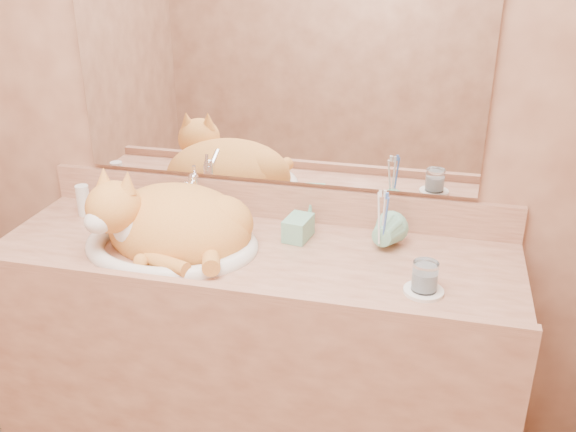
% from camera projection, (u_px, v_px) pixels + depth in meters
% --- Properties ---
extents(wall_back, '(2.40, 0.02, 2.50)m').
position_uv_depth(wall_back, '(274.00, 101.00, 2.02)').
color(wall_back, brown).
rests_on(wall_back, ground).
extents(vanity_counter, '(1.60, 0.55, 0.85)m').
position_uv_depth(vanity_counter, '(255.00, 367.00, 2.12)').
color(vanity_counter, brown).
rests_on(vanity_counter, floor).
extents(mirror, '(1.30, 0.02, 0.80)m').
position_uv_depth(mirror, '(273.00, 56.00, 1.95)').
color(mirror, white).
rests_on(mirror, wall_back).
extents(sink_basin, '(0.60, 0.52, 0.17)m').
position_uv_depth(sink_basin, '(170.00, 222.00, 1.94)').
color(sink_basin, white).
rests_on(sink_basin, vanity_counter).
extents(faucet, '(0.05, 0.13, 0.18)m').
position_uv_depth(faucet, '(195.00, 195.00, 2.12)').
color(faucet, white).
rests_on(faucet, vanity_counter).
extents(cat, '(0.53, 0.46, 0.26)m').
position_uv_depth(cat, '(169.00, 220.00, 1.95)').
color(cat, orange).
rests_on(cat, sink_basin).
extents(soap_dispenser, '(0.08, 0.08, 0.16)m').
position_uv_depth(soap_dispenser, '(292.00, 222.00, 1.95)').
color(soap_dispenser, '#74BA99').
rests_on(soap_dispenser, vanity_counter).
extents(toothbrush_cup, '(0.13, 0.13, 0.10)m').
position_uv_depth(toothbrush_cup, '(381.00, 239.00, 1.91)').
color(toothbrush_cup, '#74BA99').
rests_on(toothbrush_cup, vanity_counter).
extents(toothbrushes, '(0.03, 0.03, 0.20)m').
position_uv_depth(toothbrushes, '(383.00, 217.00, 1.88)').
color(toothbrushes, silver).
rests_on(toothbrushes, toothbrush_cup).
extents(saucer, '(0.11, 0.11, 0.01)m').
position_uv_depth(saucer, '(423.00, 291.00, 1.72)').
color(saucer, white).
rests_on(saucer, vanity_counter).
extents(water_glass, '(0.07, 0.07, 0.08)m').
position_uv_depth(water_glass, '(425.00, 276.00, 1.71)').
color(water_glass, white).
rests_on(water_glass, saucer).
extents(lotion_bottle, '(0.04, 0.04, 0.11)m').
position_uv_depth(lotion_bottle, '(83.00, 200.00, 2.17)').
color(lotion_bottle, silver).
rests_on(lotion_bottle, vanity_counter).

